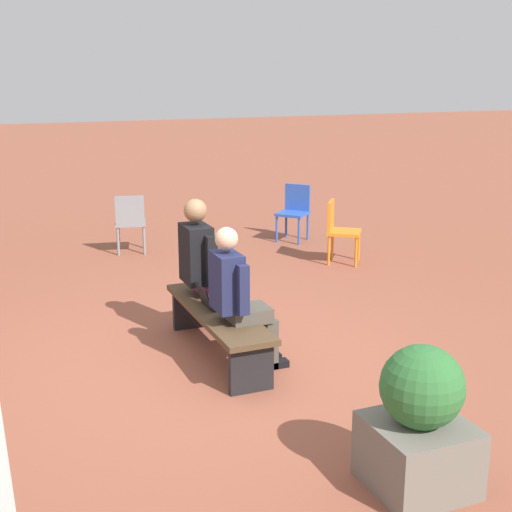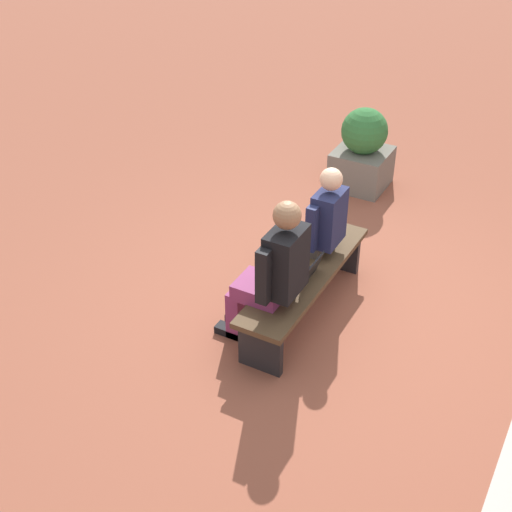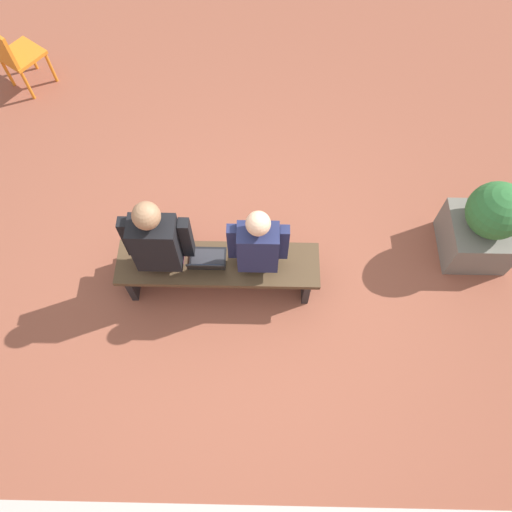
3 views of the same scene
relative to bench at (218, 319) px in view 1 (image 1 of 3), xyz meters
name	(u,v)px [view 1 (image 1 of 3)]	position (x,y,z in m)	size (l,w,h in m)	color
ground_plane	(210,367)	(-0.20, 0.15, -0.35)	(60.00, 60.00, 0.00)	brown
bench	(218,319)	(0.00, 0.00, 0.00)	(1.80, 0.44, 0.45)	#4C3823
person_student	(238,294)	(-0.36, -0.06, 0.34)	(0.50, 0.64, 1.28)	#4C473D
person_adult	(208,265)	(0.47, -0.07, 0.38)	(0.56, 0.71, 1.38)	#7F2D5B
laptop	(213,301)	(0.09, 0.01, 0.15)	(0.32, 0.29, 0.21)	black
plastic_chair_far_left	(130,220)	(4.00, -0.12, 0.13)	(0.50, 0.50, 0.84)	gray
plastic_chair_by_pillar	(339,227)	(2.44, -2.58, 0.13)	(0.59, 0.59, 0.84)	orange
plastic_chair_near_bench_right	(295,209)	(3.84, -2.60, 0.13)	(0.59, 0.59, 0.84)	#2D56B7
planter	(420,423)	(-2.45, -0.45, 0.08)	(0.60, 0.60, 0.94)	#6B665B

